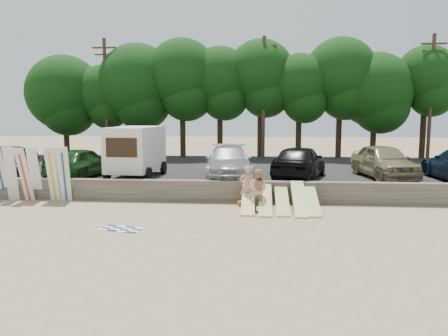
{
  "coord_description": "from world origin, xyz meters",
  "views": [
    {
      "loc": [
        1.71,
        -16.85,
        4.09
      ],
      "look_at": [
        0.1,
        3.0,
        1.59
      ],
      "focal_mm": 35.0,
      "sensor_mm": 36.0,
      "label": 1
    }
  ],
  "objects": [
    {
      "name": "ground",
      "position": [
        0.0,
        0.0,
        0.0
      ],
      "size": [
        120.0,
        120.0,
        0.0
      ],
      "primitive_type": "plane",
      "color": "tan",
      "rests_on": "ground"
    },
    {
      "name": "seawall",
      "position": [
        0.0,
        3.0,
        0.5
      ],
      "size": [
        44.0,
        0.5,
        1.0
      ],
      "primitive_type": "cube",
      "color": "#6B6356",
      "rests_on": "ground"
    },
    {
      "name": "parking_lot",
      "position": [
        0.0,
        10.5,
        0.35
      ],
      "size": [
        44.0,
        14.5,
        0.7
      ],
      "primitive_type": "cube",
      "color": "#282828",
      "rests_on": "ground"
    },
    {
      "name": "treeline",
      "position": [
        -1.22,
        17.52,
        6.46
      ],
      "size": [
        33.31,
        6.3,
        9.19
      ],
      "color": "#382616",
      "rests_on": "parking_lot"
    },
    {
      "name": "utility_poles",
      "position": [
        2.0,
        16.0,
        5.43
      ],
      "size": [
        25.8,
        0.26,
        9.0
      ],
      "color": "#473321",
      "rests_on": "parking_lot"
    },
    {
      "name": "box_trailer",
      "position": [
        -4.86,
        5.95,
        2.2
      ],
      "size": [
        2.61,
        4.34,
        2.68
      ],
      "rotation": [
        0.0,
        0.0,
        -0.06
      ],
      "color": "silver",
      "rests_on": "parking_lot"
    },
    {
      "name": "car_0",
      "position": [
        -11.95,
        5.43,
        1.51
      ],
      "size": [
        4.33,
        6.35,
        1.61
      ],
      "primitive_type": "imported",
      "rotation": [
        0.0,
        0.0,
        0.31
      ],
      "color": "#131445",
      "rests_on": "parking_lot"
    },
    {
      "name": "car_1",
      "position": [
        -7.74,
        5.48,
        1.51
      ],
      "size": [
        2.59,
        4.96,
        1.61
      ],
      "primitive_type": "imported",
      "rotation": [
        0.0,
        0.0,
        2.99
      ],
      "color": "#163D18",
      "rests_on": "parking_lot"
    },
    {
      "name": "car_2",
      "position": [
        0.13,
        5.75,
        1.54
      ],
      "size": [
        2.84,
        5.96,
        1.68
      ],
      "primitive_type": "imported",
      "rotation": [
        0.0,
        0.0,
        0.09
      ],
      "color": "#95959A",
      "rests_on": "parking_lot"
    },
    {
      "name": "car_3",
      "position": [
        3.8,
        5.86,
        1.59
      ],
      "size": [
        3.52,
        5.6,
        1.78
      ],
      "primitive_type": "imported",
      "rotation": [
        0.0,
        0.0,
        2.85
      ],
      "color": "black",
      "rests_on": "parking_lot"
    },
    {
      "name": "car_4",
      "position": [
        8.26,
        6.57,
        1.59
      ],
      "size": [
        2.83,
        5.45,
        1.77
      ],
      "primitive_type": "imported",
      "rotation": [
        0.0,
        0.0,
        0.15
      ],
      "color": "#857B54",
      "rests_on": "parking_lot"
    },
    {
      "name": "surfboard_upright_0",
      "position": [
        -10.44,
        2.58,
        1.26
      ],
      "size": [
        0.55,
        0.82,
        2.51
      ],
      "primitive_type": "cube",
      "rotation": [
        0.28,
        0.0,
        0.07
      ],
      "color": "silver",
      "rests_on": "ground"
    },
    {
      "name": "surfboard_upright_1",
      "position": [
        -9.85,
        2.48,
        1.28
      ],
      "size": [
        0.58,
        0.62,
        2.57
      ],
      "primitive_type": "cube",
      "rotation": [
        0.19,
        0.0,
        0.16
      ],
      "color": "silver",
      "rests_on": "ground"
    },
    {
      "name": "surfboard_upright_2",
      "position": [
        -9.14,
        2.37,
        1.27
      ],
      "size": [
        0.6,
        0.78,
        2.53
      ],
      "primitive_type": "cube",
      "rotation": [
        0.25,
        0.0,
        -0.15
      ],
      "color": "silver",
      "rests_on": "ground"
    },
    {
      "name": "surfboard_upright_3",
      "position": [
        -8.76,
        2.61,
        1.27
      ],
      "size": [
        0.5,
        0.63,
        2.55
      ],
      "primitive_type": "cube",
      "rotation": [
        0.22,
        0.0,
        0.0
      ],
      "color": "silver",
      "rests_on": "ground"
    },
    {
      "name": "surfboard_upright_4",
      "position": [
        -7.87,
        2.52,
        1.28
      ],
      "size": [
        0.54,
        0.57,
        2.57
      ],
      "primitive_type": "cube",
      "rotation": [
        0.18,
        0.0,
        -0.08
      ],
      "color": "silver",
      "rests_on": "ground"
    },
    {
      "name": "surfboard_upright_5",
      "position": [
        -7.53,
        2.59,
        1.28
      ],
      "size": [
        0.58,
        0.69,
        2.55
      ],
      "primitive_type": "cube",
      "rotation": [
        0.22,
        0.0,
        0.13
      ],
      "color": "silver",
      "rests_on": "ground"
    },
    {
      "name": "surfboard_upright_6",
      "position": [
        -7.27,
        2.46,
        1.29
      ],
      "size": [
        0.56,
        0.57,
        2.57
      ],
      "primitive_type": "cube",
      "rotation": [
        0.18,
        0.0,
        0.13
      ],
      "color": "silver",
      "rests_on": "ground"
    },
    {
      "name": "surfboard_low_0",
      "position": [
        1.27,
        1.6,
        0.54
      ],
      "size": [
        0.56,
        2.85,
        1.08
      ],
      "primitive_type": "cube",
      "rotation": [
        0.35,
        0.0,
        0.0
      ],
      "color": "#D4CE85",
      "rests_on": "ground"
    },
    {
      "name": "surfboard_low_1",
      "position": [
        1.99,
        1.46,
        0.48
      ],
      "size": [
        0.56,
        2.88,
        0.96
      ],
      "primitive_type": "cube",
      "rotation": [
        0.3,
        0.0,
        0.0
      ],
      "color": "#D4CE85",
      "rests_on": "ground"
    },
    {
      "name": "surfboard_low_2",
      "position": [
        2.7,
        1.58,
        0.45
      ],
      "size": [
        0.56,
        2.9,
        0.89
      ],
      "primitive_type": "cube",
      "rotation": [
        0.28,
        0.0,
        0.0
      ],
      "color": "#D4CE85",
      "rests_on": "ground"
    },
    {
      "name": "surfboard_low_3",
      "position": [
        3.41,
        1.41,
        0.53
      ],
      "size": [
        0.56,
        2.85,
        1.06
      ],
      "primitive_type": "cube",
      "rotation": [
        0.34,
        0.0,
        0.0
      ],
      "color": "#D4CE85",
      "rests_on": "ground"
    },
    {
      "name": "surfboard_low_4",
      "position": [
        3.94,
        1.59,
        0.46
      ],
      "size": [
        0.56,
        2.89,
        0.93
      ],
      "primitive_type": "cube",
      "rotation": [
        0.29,
        0.0,
        0.0
      ],
      "color": "#D4CE85",
      "rests_on": "ground"
    },
    {
      "name": "beachgoer_a",
      "position": [
        1.2,
        1.95,
        0.92
      ],
      "size": [
        0.76,
        0.59,
        1.83
      ],
      "primitive_type": "imported",
      "rotation": [
        0.0,
        0.0,
        3.4
      ],
      "color": "tan",
      "rests_on": "ground"
    },
    {
      "name": "beachgoer_b",
      "position": [
        1.67,
        1.44,
        0.88
      ],
      "size": [
        1.01,
        0.88,
        1.76
      ],
      "primitive_type": "imported",
      "rotation": [
        0.0,
        0.0,
        2.85
      ],
      "color": "tan",
      "rests_on": "ground"
    },
    {
      "name": "cooler",
      "position": [
        1.49,
        2.4,
        0.16
      ],
      "size": [
        0.44,
        0.39,
        0.32
      ],
      "primitive_type": "cube",
      "rotation": [
        0.0,
        0.0,
        0.26
      ],
      "color": "#268B41",
      "rests_on": "ground"
    },
    {
      "name": "gear_bag",
      "position": [
        0.95,
        2.14,
        0.11
      ],
      "size": [
        0.37,
        0.34,
        0.22
      ],
      "primitive_type": "cube",
      "rotation": [
        0.0,
        0.0,
        0.34
      ],
      "color": "#CD6818",
      "rests_on": "ground"
    },
    {
      "name": "beach_towel",
      "position": [
        -3.16,
        -2.08,
        0.01
      ],
      "size": [
        1.81,
        1.81,
        0.0
      ],
      "primitive_type": "plane",
      "rotation": [
        0.0,
        0.0,
        -0.23
      ],
      "color": "white",
      "rests_on": "ground"
    }
  ]
}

